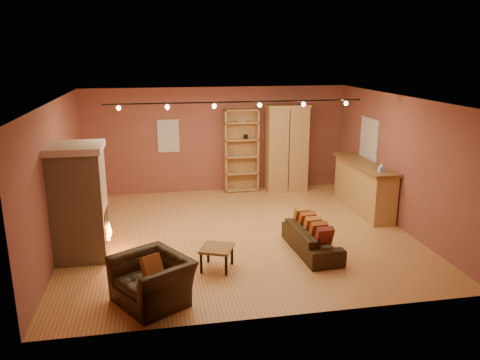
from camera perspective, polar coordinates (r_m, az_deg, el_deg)
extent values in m
plane|color=#AE743D|center=(9.89, -0.12, -6.50)|extent=(7.00, 7.00, 0.00)
plane|color=brown|center=(9.22, -0.13, 9.86)|extent=(7.00, 7.00, 0.00)
cube|color=brown|center=(12.60, -2.78, 4.91)|extent=(7.00, 0.02, 2.80)
cube|color=brown|center=(9.50, -21.38, 0.37)|extent=(0.02, 6.50, 2.80)
cube|color=brown|center=(10.64, 18.78, 2.14)|extent=(0.02, 6.50, 2.80)
cube|color=tan|center=(8.96, -18.99, -2.94)|extent=(0.90, 0.90, 2.00)
cube|color=beige|center=(8.70, -19.60, 3.71)|extent=(0.98, 0.98, 0.12)
cube|color=black|center=(9.03, -16.20, -5.24)|extent=(0.10, 0.65, 0.55)
cone|color=orange|center=(9.07, -15.76, -5.94)|extent=(0.10, 0.10, 0.22)
cube|color=silver|center=(12.45, -8.74, 5.33)|extent=(0.56, 0.04, 0.86)
cube|color=tan|center=(12.73, 0.02, 3.75)|extent=(0.92, 0.04, 2.24)
cube|color=tan|center=(12.50, -1.83, 3.53)|extent=(0.04, 0.36, 2.24)
cube|color=tan|center=(12.66, 2.10, 3.68)|extent=(0.04, 0.36, 2.24)
cube|color=gray|center=(12.57, -0.54, 3.03)|extent=(0.18, 0.12, 0.05)
cube|color=black|center=(12.52, 0.70, 5.31)|extent=(0.10, 0.10, 0.12)
cube|color=tan|center=(12.84, 0.15, -1.11)|extent=(0.92, 0.36, 0.04)
cube|color=tan|center=(12.71, 0.15, 0.91)|extent=(0.92, 0.36, 0.03)
cube|color=tan|center=(12.61, 0.15, 2.93)|extent=(0.92, 0.36, 0.03)
cube|color=tan|center=(12.51, 0.15, 4.97)|extent=(0.92, 0.36, 0.04)
cube|color=tan|center=(12.44, 0.15, 7.05)|extent=(0.92, 0.36, 0.04)
cube|color=tan|center=(12.40, 0.15, 8.58)|extent=(0.92, 0.36, 0.04)
cube|color=tan|center=(12.73, 5.64, 3.78)|extent=(1.09, 0.60, 2.28)
cube|color=brown|center=(12.45, 6.01, 3.51)|extent=(0.02, 0.01, 2.18)
cube|color=tan|center=(12.55, 5.78, 9.03)|extent=(1.15, 0.66, 0.06)
cube|color=tan|center=(11.53, 14.83, -0.91)|extent=(0.53, 2.31, 1.10)
cube|color=brown|center=(11.39, 15.03, 1.90)|extent=(0.65, 2.43, 0.06)
cube|color=#90BEE7|center=(10.57, 16.86, 1.23)|extent=(0.12, 0.12, 0.12)
cone|color=white|center=(10.55, 16.90, 1.80)|extent=(0.08, 0.08, 0.10)
cube|color=silver|center=(11.79, 15.50, 4.88)|extent=(0.05, 0.90, 1.00)
imported|color=black|center=(9.02, 8.76, -6.72)|extent=(0.58, 1.68, 0.65)
cube|color=maroon|center=(8.47, 10.24, -6.72)|extent=(0.31, 0.25, 0.36)
cube|color=brown|center=(8.70, 9.50, -6.07)|extent=(0.31, 0.25, 0.36)
cube|color=#A26229|center=(8.94, 8.81, -5.45)|extent=(0.31, 0.25, 0.36)
cube|color=brown|center=(9.18, 8.16, -4.86)|extent=(0.31, 0.25, 0.36)
cube|color=#A26229|center=(9.41, 7.53, -4.31)|extent=(0.31, 0.25, 0.36)
imported|color=black|center=(7.27, -10.66, -11.08)|extent=(1.18, 1.31, 0.96)
cube|color=#A26229|center=(7.22, -10.71, -10.23)|extent=(0.38, 0.36, 0.34)
cube|color=brown|center=(8.23, -2.86, -8.32)|extent=(0.69, 0.69, 0.04)
cube|color=black|center=(8.10, -4.21, -10.36)|extent=(0.04, 0.04, 0.35)
cube|color=black|center=(8.15, -1.07, -10.14)|extent=(0.04, 0.04, 0.35)
cube|color=black|center=(8.49, -4.54, -9.08)|extent=(0.04, 0.04, 0.35)
cube|color=black|center=(8.54, -1.56, -8.88)|extent=(0.04, 0.04, 0.35)
cylinder|color=black|center=(9.42, -0.35, 9.50)|extent=(5.20, 0.03, 0.03)
sphere|color=#FFD88C|center=(9.31, -14.59, 8.50)|extent=(0.09, 0.09, 0.09)
sphere|color=#FFD88C|center=(9.29, -8.86, 8.80)|extent=(0.09, 0.09, 0.09)
sphere|color=#FFD88C|center=(9.36, -3.16, 9.00)|extent=(0.09, 0.09, 0.09)
sphere|color=#FFD88C|center=(9.52, 2.41, 9.12)|extent=(0.09, 0.09, 0.09)
sphere|color=#FFD88C|center=(9.76, 7.76, 9.15)|extent=(0.09, 0.09, 0.09)
sphere|color=#FFD88C|center=(10.09, 12.80, 9.11)|extent=(0.09, 0.09, 0.09)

